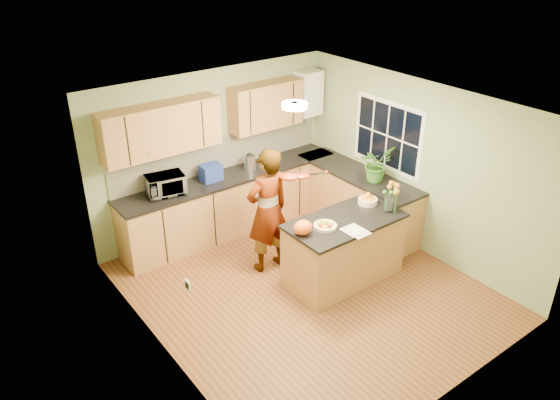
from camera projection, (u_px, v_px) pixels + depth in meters
floor at (306, 290)px, 7.25m from camera, size 4.50×4.50×0.00m
ceiling at (311, 108)px, 6.11m from camera, size 4.00×4.50×0.02m
wall_back at (214, 151)px, 8.28m from camera, size 4.00×0.02×2.50m
wall_front at (462, 298)px, 5.08m from camera, size 4.00×0.02×2.50m
wall_left at (159, 262)px, 5.61m from camera, size 0.02×4.50×2.50m
wall_right at (417, 167)px, 7.75m from camera, size 0.02×4.50×2.50m
back_counter at (232, 202)px, 8.47m from camera, size 3.64×0.62×0.94m
right_counter at (356, 200)px, 8.55m from camera, size 0.62×2.24×0.94m
splashback at (221, 153)px, 8.34m from camera, size 3.60×0.02×0.52m
upper_cabinets at (207, 119)px, 7.79m from camera, size 3.20×0.34×0.70m
boiler at (308, 93)px, 8.77m from camera, size 0.40×0.30×0.86m
window_right at (387, 136)px, 8.03m from camera, size 0.01×1.30×1.05m
light_switch at (188, 285)px, 5.17m from camera, size 0.02×0.09×0.09m
ceiling_lamp at (295, 105)px, 6.34m from camera, size 0.30×0.30×0.07m
peninsula_island at (344, 249)px, 7.30m from camera, size 1.59×0.81×0.91m
fruit_dish at (325, 225)px, 6.89m from camera, size 0.30×0.30×0.10m
orange_bowl at (368, 199)px, 7.46m from camera, size 0.27×0.27×0.16m
flower_vase at (390, 190)px, 7.14m from camera, size 0.26×0.26×0.48m
orange_bag at (303, 228)px, 6.73m from camera, size 0.27×0.24×0.18m
papers at (356, 231)px, 6.82m from camera, size 0.24×0.33×0.01m
violinist at (268, 211)px, 7.34m from camera, size 0.65×0.43×1.79m
violin at (290, 176)px, 7.04m from camera, size 0.69×0.60×0.17m
microwave at (165, 185)px, 7.62m from camera, size 0.57×0.44×0.29m
blue_box at (211, 172)px, 8.04m from camera, size 0.31×0.22×0.24m
kettle at (250, 162)px, 8.35m from camera, size 0.18×0.18×0.33m
jar_cream at (270, 158)px, 8.60m from camera, size 0.13×0.13×0.18m
jar_white at (275, 158)px, 8.65m from camera, size 0.13×0.13×0.16m
potted_plant at (376, 164)px, 7.97m from camera, size 0.53×0.47×0.53m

